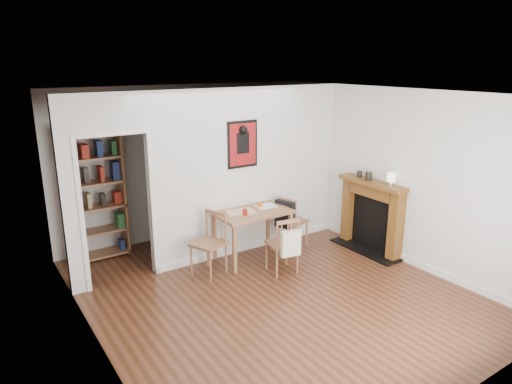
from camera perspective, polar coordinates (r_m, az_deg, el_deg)
ground at (r=6.27m, az=1.93°, el=-12.22°), size 5.20×5.20×0.00m
room_shell at (r=6.91m, az=-3.82°, el=2.04°), size 5.20×5.20×5.20m
dining_table at (r=6.97m, az=-0.46°, el=-3.10°), size 1.13×0.72×0.77m
chair_left at (r=6.56m, az=-5.98°, el=-6.53°), size 0.59×0.59×0.91m
chair_right at (r=7.51m, az=4.54°, el=-3.62°), size 0.58×0.53×0.86m
chair_front at (r=6.61m, az=3.32°, el=-6.51°), size 0.49×0.54×0.86m
bookshelf at (r=7.33m, az=-19.44°, el=-0.39°), size 0.86×0.34×2.04m
fireplace at (r=7.55m, az=14.29°, el=-2.61°), size 0.45×1.25×1.16m
red_glass at (r=6.75m, az=-1.37°, el=-2.51°), size 0.07×0.07×0.09m
orange_fruit at (r=7.10m, az=0.48°, el=-1.60°), size 0.08×0.08×0.08m
placemat at (r=6.90m, az=-1.92°, el=-2.48°), size 0.48×0.40×0.00m
notebook at (r=7.14m, az=1.21°, el=-1.78°), size 0.34×0.27×0.02m
mantel_lamp at (r=7.11m, az=16.55°, el=1.71°), size 0.13×0.13×0.20m
ceramic_jar_a at (r=7.40m, az=13.90°, el=1.97°), size 0.11×0.11×0.13m
ceramic_jar_b at (r=7.55m, az=12.81°, el=2.23°), size 0.09×0.09×0.11m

